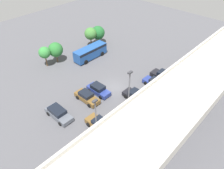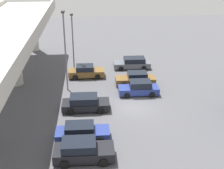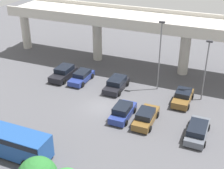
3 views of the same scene
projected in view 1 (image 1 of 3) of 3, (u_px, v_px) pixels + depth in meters
The scene contains 16 objects.
ground_plane at pixel (114, 87), 39.35m from camera, with size 90.27×90.27×0.00m, color #4C4C51.
highway_overpass at pixel (188, 91), 28.35m from camera, with size 41.70×7.40×8.02m.
parked_car_0 at pixel (163, 76), 40.86m from camera, with size 2.26×4.64×1.63m.
parked_car_1 at pixel (156, 83), 39.26m from camera, with size 2.07×4.57×1.41m.
parked_car_2 at pixel (137, 96), 36.33m from camera, with size 2.24×4.72×1.53m.
parked_car_3 at pixel (98, 89), 37.70m from camera, with size 2.04×4.41×1.58m.
parked_car_4 at pixel (87, 97), 36.18m from camera, with size 2.04×4.66×1.54m.
parked_car_5 at pixel (100, 124), 31.40m from camera, with size 2.13×4.43×1.53m.
parked_car_6 at pixel (58, 113), 33.19m from camera, with size 2.15×4.87×1.47m.
shuttle_bus at pixel (90, 52), 46.66m from camera, with size 7.68×2.59×2.54m.
lamp_post_near_aisle at pixel (129, 95), 29.68m from camera, with size 0.70×0.35×8.99m.
lamp_post_mid_lot at pixel (96, 119), 27.13m from camera, with size 0.70×0.35×7.58m.
tree_front_left at pixel (98, 33), 51.14m from camera, with size 3.16×3.16×4.43m.
tree_front_centre at pixel (91, 34), 49.63m from camera, with size 2.79×2.79×4.71m.
tree_front_right at pixel (56, 50), 44.61m from camera, with size 3.02×3.02×4.35m.
tree_front_far_right at pixel (45, 53), 43.05m from camera, with size 2.34×2.34×4.33m.
Camera 1 is at (22.83, 20.76, 24.43)m, focal length 35.00 mm.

